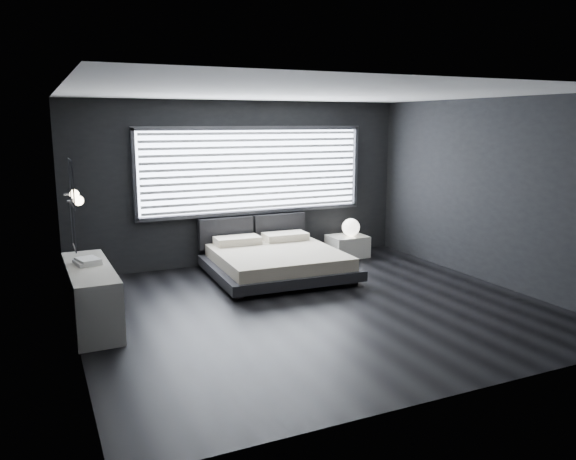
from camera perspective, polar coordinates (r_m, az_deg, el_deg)
name	(u,v)px	position (r m, az deg, el deg)	size (l,w,h in m)	color
room	(315,204)	(7.30, 2.78, 2.70)	(6.04, 6.00, 2.80)	black
window	(254,171)	(9.80, -3.45, 6.05)	(4.14, 0.09, 1.52)	white
headboard	(253,230)	(9.87, -3.58, -0.02)	(1.96, 0.16, 0.52)	black
sconce_near	(78,201)	(6.53, -20.54, 2.81)	(0.18, 0.11, 0.11)	silver
sconce_far	(74,194)	(7.12, -20.91, 3.41)	(0.18, 0.11, 0.11)	silver
wall_art_upper	(71,184)	(5.90, -21.14, 4.42)	(0.01, 0.48, 0.48)	#47474C
wall_art_lower	(73,226)	(6.21, -21.00, 0.34)	(0.01, 0.48, 0.48)	#47474C
bed	(277,261)	(8.99, -1.14, -3.15)	(2.19, 2.10, 0.55)	black
nightstand	(347,246)	(10.37, 6.04, -1.64)	(0.67, 0.56, 0.39)	silver
orb_lamp	(351,227)	(10.29, 6.41, 0.27)	(0.32, 0.32, 0.32)	white
dresser	(91,295)	(7.30, -19.36, -6.27)	(0.54, 1.83, 0.73)	silver
book_stack	(88,261)	(7.32, -19.69, -3.00)	(0.33, 0.40, 0.07)	white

